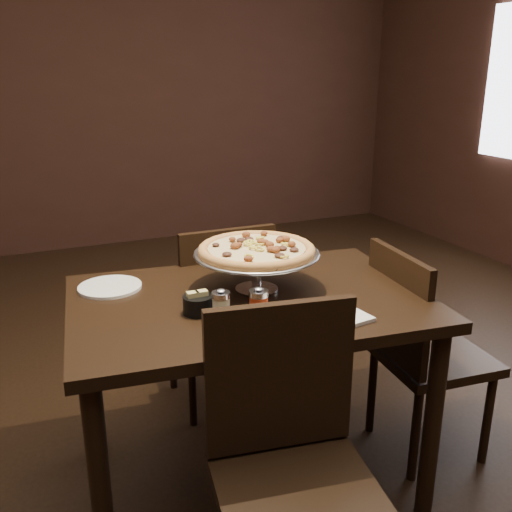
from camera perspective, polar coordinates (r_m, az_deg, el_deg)
name	(u,v)px	position (r m, az deg, el deg)	size (l,w,h in m)	color
room	(275,127)	(2.12, 1.93, 12.77)	(6.04, 7.04, 2.84)	black
dining_table	(249,323)	(2.14, -0.68, -6.75)	(1.38, 1.01, 0.81)	black
pizza_stand	(257,250)	(2.11, 0.05, 0.56)	(0.47, 0.47, 0.19)	silver
parmesan_shaker	(221,305)	(1.90, -3.50, -4.89)	(0.06, 0.06, 0.11)	beige
pepper_flake_shaker	(259,304)	(1.90, 0.27, -4.79)	(0.07, 0.07, 0.11)	maroon
packet_caddy	(198,304)	(1.96, -5.83, -4.78)	(0.10, 0.10, 0.08)	black
napkin_stack	(349,317)	(1.94, 9.26, -6.05)	(0.13, 0.13, 0.01)	silver
plate_left	(110,287)	(2.25, -14.40, -3.01)	(0.24, 0.24, 0.01)	white
plate_near	(302,321)	(1.90, 4.66, -6.49)	(0.21, 0.21, 0.01)	white
serving_spatula	(279,264)	(1.98, 2.30, -0.81)	(0.17, 0.17, 0.02)	silver
chair_far	(220,310)	(2.72, -3.63, -5.39)	(0.45, 0.45, 0.94)	black
chair_near	(292,461)	(1.74, 3.61, -19.79)	(0.52, 0.52, 0.97)	black
chair_side	(419,346)	(2.50, 15.97, -8.62)	(0.47, 0.47, 0.92)	black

